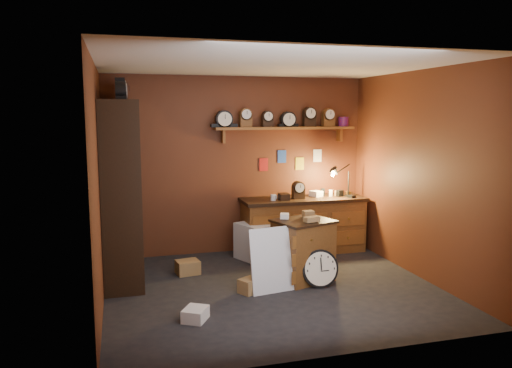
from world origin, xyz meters
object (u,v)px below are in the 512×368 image
object	(u,v)px
shelving_unit	(118,183)
workbench	(303,222)
big_round_clock	(320,269)
low_cabinet	(303,248)

from	to	relation	value
shelving_unit	workbench	distance (m)	2.90
shelving_unit	big_round_clock	bearing A→B (deg)	-24.40
low_cabinet	workbench	bearing A→B (deg)	50.92
low_cabinet	shelving_unit	bearing A→B (deg)	142.77
big_round_clock	low_cabinet	bearing A→B (deg)	109.95
shelving_unit	low_cabinet	bearing A→B (deg)	-18.94
workbench	shelving_unit	bearing A→B (deg)	-169.80
shelving_unit	low_cabinet	distance (m)	2.53
shelving_unit	low_cabinet	xyz separation A→B (m)	(2.27, -0.78, -0.82)
low_cabinet	big_round_clock	xyz separation A→B (m)	(0.11, -0.30, -0.20)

